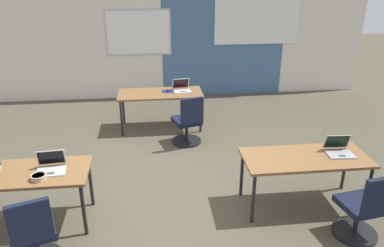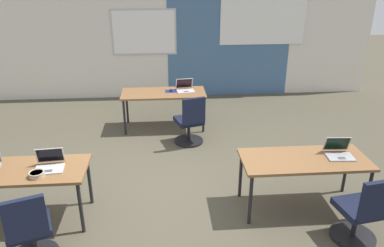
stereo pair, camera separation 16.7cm
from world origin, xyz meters
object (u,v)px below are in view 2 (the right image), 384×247
desk_near_left (20,174)px  chair_near_left_inner (30,234)px  snack_bowl (37,174)px  laptop_near_right_end (339,152)px  laptop_far_right (185,88)px  chair_far_right (190,124)px  desk_far_center (164,95)px  laptop_near_left_inner (50,164)px  desk_near_right (304,163)px  chair_near_right_end (362,215)px  mouse_far_right (171,90)px

desk_near_left → chair_near_left_inner: 0.88m
desk_near_left → snack_bowl: 0.34m
laptop_near_right_end → snack_bowl: (-3.69, -0.22, -0.01)m
laptop_far_right → chair_far_right: (0.03, -0.85, -0.39)m
desk_near_left → desk_far_center: bearing=58.0°
desk_near_left → laptop_near_right_end: 3.96m
laptop_near_left_inner → desk_far_center: bearing=58.4°
desk_near_right → chair_near_right_end: (0.43, -0.73, -0.28)m
desk_near_left → desk_near_right: 3.50m
laptop_far_right → snack_bowl: (-1.90, -3.04, -0.01)m
desk_near_right → laptop_near_left_inner: (-3.14, 0.01, 0.11)m
mouse_far_right → laptop_near_left_inner: bearing=-118.3°
desk_near_left → mouse_far_right: bearing=56.4°
desk_near_left → desk_far_center: (1.75, 2.80, 0.00)m
chair_far_right → snack_bowl: 2.95m
chair_far_right → laptop_near_left_inner: bearing=30.6°
chair_near_right_end → laptop_near_left_inner: size_ratio=2.59×
desk_far_center → mouse_far_right: mouse_far_right is taller
laptop_far_right → laptop_near_left_inner: 3.37m
chair_far_right → chair_near_left_inner: same height
desk_near_right → laptop_near_left_inner: 3.14m
laptop_near_left_inner → chair_near_left_inner: (-0.05, -0.78, -0.39)m
chair_far_right → chair_near_left_inner: bearing=39.0°
chair_far_right → laptop_near_right_end: laptop_near_right_end is taller
laptop_near_left_inner → laptop_near_right_end: bearing=-4.7°
mouse_far_right → desk_near_left: bearing=-123.6°
desk_near_left → desk_far_center: 3.30m
desk_near_right → chair_near_left_inner: size_ratio=1.74×
chair_far_right → chair_near_right_end: (1.73, -2.74, 0.00)m
desk_near_left → laptop_far_right: 3.59m
mouse_far_right → laptop_near_right_end: laptop_near_right_end is taller
laptop_far_right → mouse_far_right: bearing=175.4°
desk_near_left → snack_bowl: size_ratio=9.01×
desk_near_right → snack_bowl: snack_bowl is taller
mouse_far_right → chair_far_right: (0.31, -0.84, -0.36)m
desk_far_center → chair_near_left_inner: 3.86m
chair_far_right → laptop_near_left_inner: (-1.84, -2.00, 0.39)m
desk_far_center → chair_near_right_end: 4.16m
laptop_far_right → snack_bowl: bearing=-128.0°
chair_near_left_inner → mouse_far_right: bearing=-133.1°
desk_near_right → laptop_near_right_end: size_ratio=4.57×
chair_far_right → laptop_far_right: bearing=-104.6°
laptop_near_left_inner → snack_bowl: bearing=-121.8°
mouse_far_right → laptop_near_left_inner: size_ratio=0.31×
desk_near_right → desk_far_center: 3.30m
chair_far_right → chair_near_right_end: same height
laptop_far_right → laptop_near_right_end: laptop_near_right_end is taller
desk_near_right → laptop_near_left_inner: size_ratio=4.50×
desk_near_right → chair_near_left_inner: 3.29m
chair_near_left_inner → snack_bowl: bearing=-105.1°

